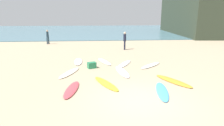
% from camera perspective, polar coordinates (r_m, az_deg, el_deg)
% --- Properties ---
extents(ground_plane, '(120.00, 120.00, 0.00)m').
position_cam_1_polar(ground_plane, '(7.94, 8.45, -11.27)').
color(ground_plane, tan).
extents(ocean_water, '(120.00, 40.00, 0.08)m').
position_cam_1_polar(ocean_water, '(46.14, -2.93, 9.99)').
color(ocean_water, slate).
rests_on(ocean_water, ground_plane).
extents(surfboard_0, '(1.59, 2.40, 0.07)m').
position_cam_1_polar(surfboard_0, '(13.44, 3.74, -0.30)').
color(surfboard_0, white).
rests_on(surfboard_0, ground_plane).
extents(surfboard_1, '(0.84, 2.64, 0.07)m').
position_cam_1_polar(surfboard_1, '(11.64, 3.11, -2.59)').
color(surfboard_1, white).
rests_on(surfboard_1, ground_plane).
extents(surfboard_2, '(1.43, 2.38, 0.09)m').
position_cam_1_polar(surfboard_2, '(9.61, -1.88, -6.21)').
color(surfboard_2, yellow).
rests_on(surfboard_2, ground_plane).
extents(surfboard_3, '(2.02, 1.96, 0.08)m').
position_cam_1_polar(surfboard_3, '(13.32, 11.67, -0.69)').
color(surfboard_3, silver).
rests_on(surfboard_3, ground_plane).
extents(surfboard_4, '(0.77, 2.21, 0.09)m').
position_cam_1_polar(surfboard_4, '(9.07, -12.14, -7.80)').
color(surfboard_4, '#D9444C').
rests_on(surfboard_4, ground_plane).
extents(surfboard_5, '(1.54, 2.40, 0.08)m').
position_cam_1_polar(surfboard_5, '(10.49, 18.07, -5.18)').
color(surfboard_5, gold).
rests_on(surfboard_5, ground_plane).
extents(surfboard_6, '(1.31, 2.40, 0.07)m').
position_cam_1_polar(surfboard_6, '(11.68, -12.78, -2.87)').
color(surfboard_6, beige).
rests_on(surfboard_6, ground_plane).
extents(surfboard_7, '(1.02, 2.37, 0.07)m').
position_cam_1_polar(surfboard_7, '(8.99, 14.96, -8.25)').
color(surfboard_7, '#4596D9').
rests_on(surfboard_7, ground_plane).
extents(surfboard_8, '(0.73, 2.29, 0.08)m').
position_cam_1_polar(surfboard_8, '(14.37, -10.25, 0.47)').
color(surfboard_8, white).
rests_on(surfboard_8, ground_plane).
extents(surfboard_9, '(1.19, 2.43, 0.07)m').
position_cam_1_polar(surfboard_9, '(14.14, -2.33, 0.45)').
color(surfboard_9, white).
rests_on(surfboard_9, ground_plane).
extents(beachgoer_near, '(0.40, 0.40, 1.71)m').
position_cam_1_polar(beachgoer_near, '(24.44, -18.98, 7.70)').
color(beachgoer_near, '#1E3342').
rests_on(beachgoer_near, ground_plane).
extents(beachgoer_mid, '(0.35, 0.35, 1.82)m').
position_cam_1_polar(beachgoer_mid, '(19.26, 3.89, 7.08)').
color(beachgoer_mid, '#191E33').
rests_on(beachgoer_mid, ground_plane).
extents(beach_cooler, '(0.63, 0.54, 0.40)m').
position_cam_1_polar(beach_cooler, '(12.51, -6.16, -0.67)').
color(beach_cooler, '#287F51').
rests_on(beach_cooler, ground_plane).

